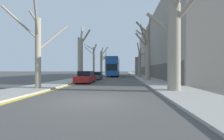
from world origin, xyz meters
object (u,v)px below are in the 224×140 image
Objects in this scene: street_tree_left_0 at (38,48)px; street_tree_left_3 at (102,62)px; double_decker_bus at (114,66)px; street_tree_left_1 at (81,56)px; street_tree_right_1 at (147,51)px; street_tree_right_2 at (140,63)px; street_tree_right_0 at (174,43)px; parked_car_1 at (95,76)px; street_tree_right_3 at (137,65)px; parked_car_0 at (86,77)px; street_tree_left_4 at (106,64)px; street_tree_left_2 at (93,60)px.

street_tree_left_3 is at bearing 89.92° from street_tree_left_0.
street_tree_left_0 reaches higher than double_decker_bus.
street_tree_right_1 is (9.90, -1.07, 0.55)m from street_tree_left_1.
street_tree_left_3 is 1.20× the size of street_tree_right_2.
street_tree_right_1 is at bearing 91.94° from street_tree_right_0.
double_decker_bus is at bearing 73.13° from street_tree_left_1.
parked_car_1 is (2.16, -20.73, -3.38)m from street_tree_left_3.
street_tree_right_3 is 1.65× the size of parked_car_0.
street_tree_right_0 is (10.25, -11.56, -0.22)m from street_tree_left_1.
street_tree_left_0 is 44.76m from street_tree_left_4.
street_tree_left_1 reaches higher than double_decker_bus.
street_tree_right_1 is at bearing -68.79° from double_decker_bus.
street_tree_right_0 is (10.34, -33.62, -0.52)m from street_tree_left_3.
street_tree_left_4 is (-0.13, 11.52, -0.04)m from street_tree_left_3.
street_tree_right_3 is (10.60, 7.76, -0.90)m from street_tree_left_2.
street_tree_left_2 is 1.11× the size of street_tree_right_2.
parked_car_0 is 0.98× the size of parked_car_1.
street_tree_right_2 is (10.08, -12.72, -1.04)m from street_tree_left_3.
double_decker_bus is at bearing 103.55° from street_tree_right_0.
double_decker_bus is 2.73× the size of parked_car_1.
street_tree_left_4 is 17.88m from street_tree_right_3.
street_tree_left_4 is (0.14, 22.22, 0.11)m from street_tree_left_2.
street_tree_right_0 reaches higher than parked_car_1.
parked_car_1 is (2.20, 12.51, -2.69)m from street_tree_left_0.
street_tree_left_1 is 3.94m from parked_car_1.
street_tree_left_3 reaches higher than parked_car_0.
street_tree_right_3 reaches higher than parked_car_0.
street_tree_right_2 reaches higher than double_decker_bus.
street_tree_right_3 is (0.25, 9.77, -0.01)m from street_tree_right_2.
street_tree_left_4 is 32.50m from parked_car_1.
street_tree_left_0 is 22.54m from street_tree_left_2.
street_tree_left_4 reaches higher than street_tree_left_1.
street_tree_right_0 is (10.47, -45.14, -0.48)m from street_tree_left_4.
street_tree_left_4 is at bearing 94.05° from parked_car_1.
parked_car_1 is (-0.00, 6.14, -0.07)m from parked_car_0.
street_tree_right_1 reaches higher than street_tree_left_0.
street_tree_left_4 is 2.10× the size of parked_car_1.
street_tree_right_2 is at bearing 43.07° from street_tree_left_1.
street_tree_left_3 reaches higher than street_tree_right_3.
parked_car_1 is at bearing 90.00° from parked_car_0.
street_tree_left_2 is 0.90× the size of street_tree_right_1.
street_tree_left_3 is (0.27, 10.71, 0.15)m from street_tree_left_2.
street_tree_left_2 is 16.64m from parked_car_0.
street_tree_right_3 is 25.38m from parked_car_0.
street_tree_right_2 is 0.61× the size of double_decker_bus.
street_tree_right_1 is at bearing -66.65° from street_tree_left_3.
street_tree_right_0 is 10.53m from street_tree_right_1.
street_tree_left_0 reaches higher than parked_car_0.
street_tree_right_3 is 0.59× the size of double_decker_bus.
street_tree_left_3 is 1.18× the size of street_tree_right_0.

